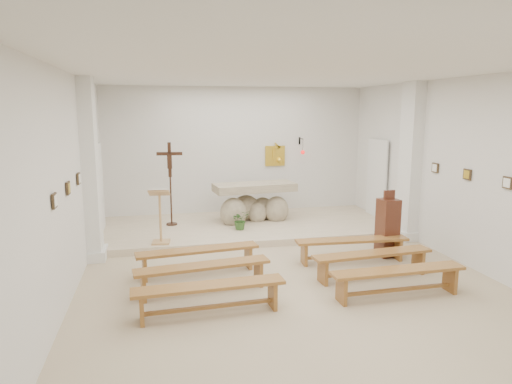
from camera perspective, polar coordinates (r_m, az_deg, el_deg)
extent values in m
cube|color=#C2B28C|center=(7.97, 4.12, -11.10)|extent=(7.00, 10.00, 0.00)
cube|color=silver|center=(7.33, -22.86, 0.41)|extent=(0.02, 10.00, 3.50)
cube|color=silver|center=(9.14, 25.76, 2.01)|extent=(0.02, 10.00, 3.50)
cube|color=silver|center=(12.34, -2.38, 4.91)|extent=(7.00, 0.02, 3.50)
cube|color=silver|center=(7.45, 4.48, 14.77)|extent=(7.00, 10.00, 0.02)
cube|color=beige|center=(11.19, -0.98, -4.36)|extent=(6.98, 3.00, 0.15)
cube|color=white|center=(9.26, -19.96, 2.51)|extent=(0.26, 0.55, 3.50)
cube|color=white|center=(10.71, 18.68, 3.56)|extent=(0.26, 0.55, 3.50)
cube|color=yellow|center=(12.55, 2.39, 4.54)|extent=(0.55, 0.04, 0.55)
cube|color=black|center=(12.72, 5.46, 6.39)|extent=(0.04, 0.02, 0.20)
cylinder|color=black|center=(12.57, 5.68, 6.66)|extent=(0.02, 0.30, 0.02)
cylinder|color=black|center=(12.44, 5.88, 5.83)|extent=(0.01, 0.01, 0.34)
sphere|color=red|center=(12.46, 5.86, 4.96)|extent=(0.11, 0.11, 0.11)
cube|color=#3C2C1A|center=(6.56, -23.89, -1.01)|extent=(0.03, 0.20, 0.20)
cube|color=#3C2C1A|center=(7.52, -22.42, 0.45)|extent=(0.03, 0.20, 0.20)
cube|color=#3C2C1A|center=(8.50, -21.29, 1.57)|extent=(0.03, 0.20, 0.20)
cube|color=#3C2C1A|center=(8.53, 28.93, 1.01)|extent=(0.03, 0.20, 0.20)
cube|color=#3C2C1A|center=(9.29, 24.89, 2.01)|extent=(0.03, 0.20, 0.20)
cube|color=#3C2C1A|center=(10.10, 21.48, 2.84)|extent=(0.03, 0.20, 0.20)
cube|color=silver|center=(10.24, -19.29, -5.21)|extent=(0.10, 0.85, 0.52)
cube|color=silver|center=(11.58, 16.74, -3.30)|extent=(0.10, 0.85, 0.52)
ellipsoid|color=#BAAE8E|center=(11.11, -2.84, -2.60)|extent=(0.65, 0.55, 0.74)
ellipsoid|color=#BAAE8E|center=(11.51, 2.59, -2.25)|extent=(0.61, 0.52, 0.70)
ellipsoid|color=#BAAE8E|center=(11.57, -1.26, -1.99)|extent=(0.70, 0.59, 0.65)
ellipsoid|color=#BAAE8E|center=(11.69, 0.82, -2.14)|extent=(0.57, 0.48, 0.61)
ellipsoid|color=#BAAE8E|center=(11.42, 0.16, -2.62)|extent=(0.48, 0.41, 0.57)
cube|color=#BAAE8E|center=(11.33, -0.18, 0.60)|extent=(2.09, 1.00, 0.20)
cube|color=tan|center=(9.80, -11.77, -6.14)|extent=(0.40, 0.40, 0.04)
cylinder|color=tan|center=(9.67, -11.87, -3.36)|extent=(0.05, 0.05, 1.02)
cube|color=tan|center=(9.54, -12.01, -0.12)|extent=(0.46, 0.36, 0.17)
cube|color=white|center=(9.49, -12.05, 0.14)|extent=(0.39, 0.29, 0.13)
cylinder|color=#331C10|center=(11.26, -10.48, -3.96)|extent=(0.26, 0.26, 0.03)
cylinder|color=#331C10|center=(11.14, -10.58, -1.04)|extent=(0.04, 0.04, 1.20)
cube|color=#331C10|center=(10.99, -10.75, 3.99)|extent=(0.08, 0.06, 0.82)
cube|color=#331C10|center=(10.97, -10.77, 4.73)|extent=(0.60, 0.12, 0.08)
cube|color=#331C10|center=(10.96, -10.75, 3.80)|extent=(0.11, 0.06, 0.35)
imported|color=#315B24|center=(10.61, -1.97, -3.51)|extent=(0.49, 0.45, 0.45)
cube|color=#4F2716|center=(9.49, 16.12, -4.30)|extent=(0.40, 0.40, 1.16)
cube|color=#4F2716|center=(9.35, 16.32, -0.35)|extent=(0.24, 0.08, 0.19)
cube|color=brown|center=(8.25, -7.26, -7.21)|extent=(2.21, 0.60, 0.05)
cube|color=brown|center=(8.19, -13.77, -9.23)|extent=(0.10, 0.32, 0.42)
cube|color=brown|center=(8.55, -0.97, -8.10)|extent=(0.10, 0.32, 0.42)
cube|color=brown|center=(8.35, -7.21, -9.29)|extent=(1.83, 0.27, 0.05)
cube|color=brown|center=(8.98, 11.91, -5.89)|extent=(2.20, 0.48, 0.05)
cube|color=brown|center=(8.76, 6.03, -7.69)|extent=(0.08, 0.32, 0.42)
cube|color=brown|center=(9.41, 17.27, -6.83)|extent=(0.08, 0.32, 0.42)
cube|color=brown|center=(9.07, 11.84, -7.82)|extent=(1.84, 0.17, 0.05)
cube|color=brown|center=(7.43, -6.64, -9.17)|extent=(2.21, 0.61, 0.05)
cube|color=brown|center=(7.38, -13.90, -11.45)|extent=(0.10, 0.32, 0.42)
cube|color=brown|center=(7.76, 0.30, -10.04)|extent=(0.10, 0.32, 0.42)
cube|color=brown|center=(7.55, -6.59, -11.44)|extent=(1.83, 0.29, 0.05)
cube|color=brown|center=(8.24, 14.38, -7.47)|extent=(2.20, 0.52, 0.05)
cube|color=brown|center=(7.88, 8.34, -9.83)|extent=(0.08, 0.32, 0.42)
cube|color=brown|center=(8.82, 19.61, -8.13)|extent=(0.08, 0.32, 0.42)
cube|color=brown|center=(8.34, 14.28, -9.55)|extent=(1.83, 0.20, 0.05)
cube|color=brown|center=(6.63, -5.86, -11.61)|extent=(2.20, 0.45, 0.05)
cube|color=brown|center=(6.65, -14.11, -13.95)|extent=(0.07, 0.32, 0.42)
cube|color=brown|center=(6.92, 2.08, -12.65)|extent=(0.07, 0.32, 0.42)
cube|color=brown|center=(6.76, -5.81, -14.11)|extent=(1.84, 0.15, 0.05)
cube|color=brown|center=(7.52, 17.35, -9.34)|extent=(2.19, 0.39, 0.05)
cube|color=brown|center=(7.19, 10.63, -11.93)|extent=(0.07, 0.32, 0.42)
cube|color=brown|center=(8.11, 23.09, -10.00)|extent=(0.07, 0.32, 0.42)
cube|color=brown|center=(7.63, 17.22, -11.59)|extent=(1.84, 0.09, 0.05)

